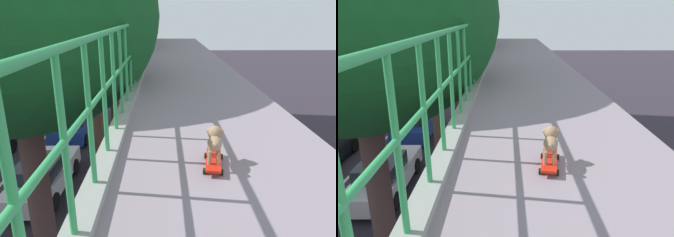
% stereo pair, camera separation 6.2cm
% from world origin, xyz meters
% --- Properties ---
extents(car_white_fifth, '(1.79, 4.59, 1.44)m').
position_xyz_m(car_white_fifth, '(-4.37, 10.27, 0.68)').
color(car_white_fifth, silver).
rests_on(car_white_fifth, ground).
extents(car_blue_seventh, '(1.94, 4.20, 1.53)m').
position_xyz_m(car_blue_seventh, '(-4.72, 16.14, 0.72)').
color(car_blue_seventh, navy).
rests_on(car_blue_seventh, ground).
extents(city_bus, '(2.64, 10.83, 3.42)m').
position_xyz_m(city_bus, '(-8.38, 27.12, 1.93)').
color(city_bus, white).
rests_on(city_bus, ground).
extents(roadside_tree_mid, '(5.98, 5.98, 9.06)m').
position_xyz_m(roadside_tree_mid, '(-2.74, 6.05, 6.59)').
color(roadside_tree_mid, '#4C3432').
rests_on(roadside_tree_mid, ground).
extents(toy_skateboard, '(0.24, 0.52, 0.08)m').
position_xyz_m(toy_skateboard, '(0.79, 2.00, 5.35)').
color(toy_skateboard, red).
rests_on(toy_skateboard, overpass_deck).
extents(small_dog, '(0.19, 0.39, 0.29)m').
position_xyz_m(small_dog, '(0.79, 2.03, 5.55)').
color(small_dog, '#A27B5D').
rests_on(small_dog, toy_skateboard).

